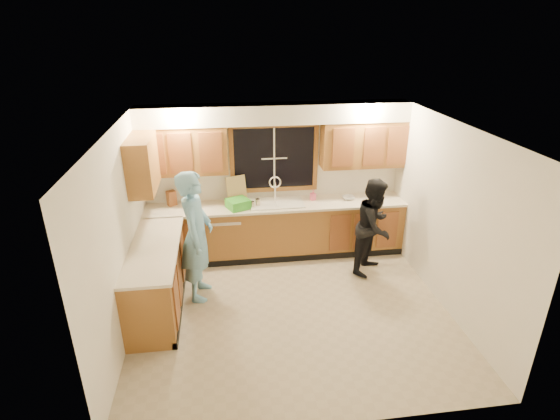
# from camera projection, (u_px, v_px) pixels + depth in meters

# --- Properties ---
(floor) EXTENTS (4.20, 4.20, 0.00)m
(floor) POSITION_uv_depth(u_px,v_px,m) (292.00, 310.00, 5.99)
(floor) COLOR #B9A98E
(floor) RESTS_ON ground
(ceiling) EXTENTS (4.20, 4.20, 0.00)m
(ceiling) POSITION_uv_depth(u_px,v_px,m) (294.00, 129.00, 5.00)
(ceiling) COLOR white
(wall_back) EXTENTS (4.20, 0.00, 4.20)m
(wall_back) POSITION_uv_depth(u_px,v_px,m) (274.00, 178.00, 7.22)
(wall_back) COLOR white
(wall_back) RESTS_ON ground
(wall_left) EXTENTS (0.00, 3.80, 3.80)m
(wall_left) POSITION_uv_depth(u_px,v_px,m) (120.00, 238.00, 5.23)
(wall_left) COLOR white
(wall_left) RESTS_ON ground
(wall_right) EXTENTS (0.00, 3.80, 3.80)m
(wall_right) POSITION_uv_depth(u_px,v_px,m) (450.00, 218.00, 5.75)
(wall_right) COLOR white
(wall_right) RESTS_ON ground
(base_cabinets_back) EXTENTS (4.20, 0.60, 0.88)m
(base_cabinets_back) POSITION_uv_depth(u_px,v_px,m) (277.00, 230.00, 7.27)
(base_cabinets_back) COLOR #9E662E
(base_cabinets_back) RESTS_ON ground
(base_cabinets_left) EXTENTS (0.60, 1.90, 0.88)m
(base_cabinets_left) POSITION_uv_depth(u_px,v_px,m) (157.00, 278.00, 5.91)
(base_cabinets_left) COLOR #9E662E
(base_cabinets_left) RESTS_ON ground
(countertop_back) EXTENTS (4.20, 0.63, 0.04)m
(countertop_back) POSITION_uv_depth(u_px,v_px,m) (277.00, 205.00, 7.07)
(countertop_back) COLOR #EEE1C8
(countertop_back) RESTS_ON base_cabinets_back
(countertop_left) EXTENTS (0.63, 1.90, 0.04)m
(countertop_left) POSITION_uv_depth(u_px,v_px,m) (154.00, 248.00, 5.73)
(countertop_left) COLOR #EEE1C8
(countertop_left) RESTS_ON base_cabinets_left
(upper_cabinets_left) EXTENTS (1.35, 0.33, 0.75)m
(upper_cabinets_left) POSITION_uv_depth(u_px,v_px,m) (183.00, 151.00, 6.67)
(upper_cabinets_left) COLOR #9E662E
(upper_cabinets_left) RESTS_ON wall_back
(upper_cabinets_right) EXTENTS (1.35, 0.33, 0.75)m
(upper_cabinets_right) POSITION_uv_depth(u_px,v_px,m) (363.00, 144.00, 7.02)
(upper_cabinets_right) COLOR #9E662E
(upper_cabinets_right) RESTS_ON wall_back
(upper_cabinets_return) EXTENTS (0.33, 0.90, 0.75)m
(upper_cabinets_return) POSITION_uv_depth(u_px,v_px,m) (143.00, 164.00, 6.04)
(upper_cabinets_return) COLOR #9E662E
(upper_cabinets_return) RESTS_ON wall_left
(soffit) EXTENTS (4.20, 0.35, 0.30)m
(soffit) POSITION_uv_depth(u_px,v_px,m) (275.00, 114.00, 6.63)
(soffit) COLOR white
(soffit) RESTS_ON wall_back
(window_frame) EXTENTS (1.44, 0.03, 1.14)m
(window_frame) POSITION_uv_depth(u_px,v_px,m) (274.00, 158.00, 7.07)
(window_frame) COLOR black
(window_frame) RESTS_ON wall_back
(sink) EXTENTS (0.86, 0.52, 0.57)m
(sink) POSITION_uv_depth(u_px,v_px,m) (277.00, 207.00, 7.10)
(sink) COLOR white
(sink) RESTS_ON countertop_back
(dishwasher) EXTENTS (0.60, 0.56, 0.82)m
(dishwasher) POSITION_uv_depth(u_px,v_px,m) (226.00, 235.00, 7.17)
(dishwasher) COLOR white
(dishwasher) RESTS_ON floor
(stove) EXTENTS (0.58, 0.75, 0.90)m
(stove) POSITION_uv_depth(u_px,v_px,m) (151.00, 302.00, 5.39)
(stove) COLOR white
(stove) RESTS_ON floor
(man) EXTENTS (0.53, 0.73, 1.87)m
(man) POSITION_uv_depth(u_px,v_px,m) (196.00, 236.00, 5.97)
(man) COLOR #76B8E0
(man) RESTS_ON floor
(woman) EXTENTS (0.92, 0.94, 1.52)m
(woman) POSITION_uv_depth(u_px,v_px,m) (374.00, 226.00, 6.67)
(woman) COLOR black
(woman) RESTS_ON floor
(knife_block) EXTENTS (0.17, 0.16, 0.24)m
(knife_block) POSITION_uv_depth(u_px,v_px,m) (172.00, 198.00, 6.97)
(knife_block) COLOR brown
(knife_block) RESTS_ON countertop_back
(cutting_board) EXTENTS (0.35, 0.22, 0.44)m
(cutting_board) POSITION_uv_depth(u_px,v_px,m) (237.00, 189.00, 7.05)
(cutting_board) COLOR tan
(cutting_board) RESTS_ON countertop_back
(dish_crate) EXTENTS (0.41, 0.40, 0.15)m
(dish_crate) POSITION_uv_depth(u_px,v_px,m) (238.00, 204.00, 6.88)
(dish_crate) COLOR green
(dish_crate) RESTS_ON countertop_back
(soap_bottle) EXTENTS (0.10, 0.10, 0.17)m
(soap_bottle) POSITION_uv_depth(u_px,v_px,m) (313.00, 195.00, 7.20)
(soap_bottle) COLOR #E75780
(soap_bottle) RESTS_ON countertop_back
(bowl) EXTENTS (0.21, 0.21, 0.05)m
(bowl) POSITION_uv_depth(u_px,v_px,m) (348.00, 198.00, 7.25)
(bowl) COLOR silver
(bowl) RESTS_ON countertop_back
(can_left) EXTENTS (0.06, 0.06, 0.11)m
(can_left) POSITION_uv_depth(u_px,v_px,m) (252.00, 205.00, 6.90)
(can_left) COLOR #C6B398
(can_left) RESTS_ON countertop_back
(can_right) EXTENTS (0.09, 0.09, 0.13)m
(can_right) POSITION_uv_depth(u_px,v_px,m) (258.00, 203.00, 6.94)
(can_right) COLOR #C6B398
(can_right) RESTS_ON countertop_back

